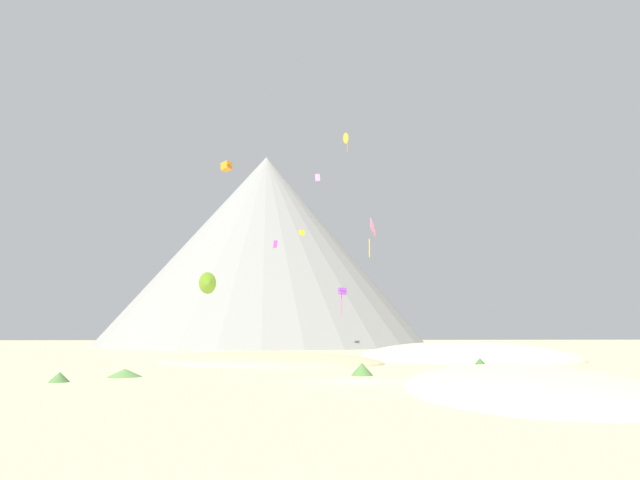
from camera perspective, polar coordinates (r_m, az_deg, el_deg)
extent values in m
plane|color=beige|center=(34.82, 3.82, -14.25)|extent=(400.00, 400.00, 0.00)
ellipsoid|color=#C6B284|center=(57.14, -5.59, -12.37)|extent=(30.91, 29.56, 2.08)
ellipsoid|color=beige|center=(62.41, 14.79, -11.86)|extent=(28.38, 25.01, 4.00)
ellipsoid|color=beige|center=(31.45, 20.16, -14.22)|extent=(16.42, 23.53, 2.34)
cone|color=#386633|center=(52.07, 16.11, -11.93)|extent=(1.70, 1.70, 0.73)
cone|color=#668C4C|center=(51.73, -9.34, -12.18)|extent=(1.48, 1.48, 0.74)
cone|color=#477238|center=(37.40, -25.18, -12.60)|extent=(1.66, 1.66, 0.60)
cone|color=#568442|center=(40.18, -19.39, -12.73)|extent=(2.31, 2.31, 0.53)
cone|color=#477238|center=(39.31, 4.34, -13.08)|extent=(2.10, 2.10, 0.86)
cone|color=gray|center=(132.48, -5.66, -0.89)|extent=(88.49, 88.49, 45.32)
cone|color=gray|center=(130.68, -0.70, -6.18)|extent=(42.22, 42.22, 20.99)
cone|color=#8CD133|center=(55.36, -11.38, -4.35)|extent=(1.70, 1.72, 2.12)
cone|color=#E5668C|center=(57.85, 5.33, 1.22)|extent=(1.03, 2.27, 2.19)
cylinder|color=gold|center=(57.46, 5.09, -0.82)|extent=(0.15, 0.37, 1.98)
cube|color=#D1339E|center=(79.90, -4.61, -0.43)|extent=(0.67, 0.31, 1.16)
cone|color=gold|center=(96.45, 2.75, 10.40)|extent=(1.24, 1.94, 1.87)
cylinder|color=orange|center=(95.90, 2.82, 9.46)|extent=(0.13, 0.29, 1.52)
cube|color=orange|center=(63.87, -9.58, 7.28)|extent=(1.32, 1.30, 0.62)
cube|color=orange|center=(63.99, -9.57, 7.64)|extent=(1.32, 1.30, 0.62)
cube|color=pink|center=(66.62, -0.25, 6.43)|extent=(0.62, 0.23, 0.94)
cube|color=yellow|center=(86.63, -1.88, 0.76)|extent=(0.89, 0.59, 0.87)
cube|color=purple|center=(72.99, 2.31, -5.44)|extent=(1.09, 1.07, 0.48)
cube|color=purple|center=(73.02, 2.31, -5.10)|extent=(1.09, 1.07, 0.48)
cylinder|color=#D1339E|center=(72.88, 2.23, -6.69)|extent=(0.15, 0.49, 2.75)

